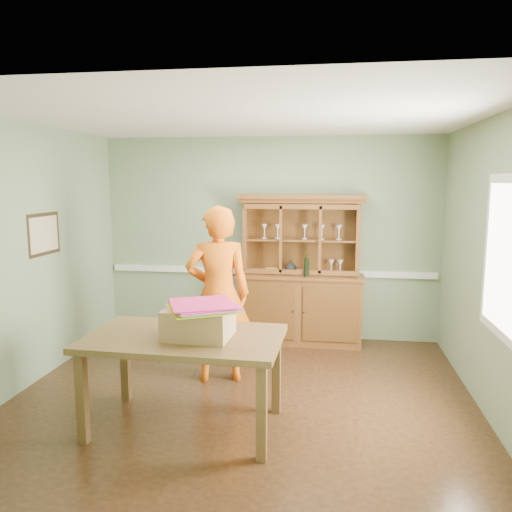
% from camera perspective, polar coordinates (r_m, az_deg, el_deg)
% --- Properties ---
extents(floor, '(4.50, 4.50, 0.00)m').
position_cam_1_polar(floor, '(5.17, -1.44, -15.61)').
color(floor, '#4C3018').
rests_on(floor, ground).
extents(ceiling, '(4.50, 4.50, 0.00)m').
position_cam_1_polar(ceiling, '(4.75, -1.56, 15.60)').
color(ceiling, white).
rests_on(ceiling, wall_back).
extents(wall_back, '(4.50, 0.00, 4.50)m').
position_cam_1_polar(wall_back, '(6.74, 1.50, 2.03)').
color(wall_back, gray).
rests_on(wall_back, floor).
extents(wall_left, '(0.00, 4.00, 4.00)m').
position_cam_1_polar(wall_left, '(5.63, -24.67, -0.06)').
color(wall_left, gray).
rests_on(wall_left, floor).
extents(wall_right, '(0.00, 4.00, 4.00)m').
position_cam_1_polar(wall_right, '(4.92, 25.29, -1.25)').
color(wall_right, gray).
rests_on(wall_right, floor).
extents(wall_front, '(4.50, 0.00, 4.50)m').
position_cam_1_polar(wall_front, '(2.88, -8.59, -7.03)').
color(wall_front, gray).
rests_on(wall_front, floor).
extents(chair_rail, '(4.41, 0.05, 0.08)m').
position_cam_1_polar(chair_rail, '(6.78, 1.46, -1.77)').
color(chair_rail, white).
rests_on(chair_rail, wall_back).
extents(framed_map, '(0.03, 0.60, 0.46)m').
position_cam_1_polar(framed_map, '(5.84, -23.02, 2.31)').
color(framed_map, '#2E2112').
rests_on(framed_map, wall_left).
extents(window_panel, '(0.03, 0.96, 1.36)m').
position_cam_1_polar(window_panel, '(4.60, 26.21, -0.03)').
color(window_panel, white).
rests_on(window_panel, wall_right).
extents(china_hutch, '(1.66, 0.55, 1.95)m').
position_cam_1_polar(china_hutch, '(6.59, 5.06, -3.98)').
color(china_hutch, brown).
rests_on(china_hutch, floor).
extents(dining_table, '(1.67, 1.03, 0.82)m').
position_cam_1_polar(dining_table, '(4.35, -8.19, -10.18)').
color(dining_table, brown).
rests_on(dining_table, floor).
extents(cardboard_box, '(0.56, 0.46, 0.25)m').
position_cam_1_polar(cardboard_box, '(4.23, -6.58, -7.56)').
color(cardboard_box, '#A17F53').
rests_on(cardboard_box, dining_table).
extents(kite_stack, '(0.67, 0.67, 0.05)m').
position_cam_1_polar(kite_stack, '(4.15, -6.12, -5.67)').
color(kite_stack, '#F3FF20').
rests_on(kite_stack, cardboard_box).
extents(person, '(0.77, 0.61, 1.87)m').
position_cam_1_polar(person, '(5.28, -4.34, -4.39)').
color(person, orange).
rests_on(person, floor).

